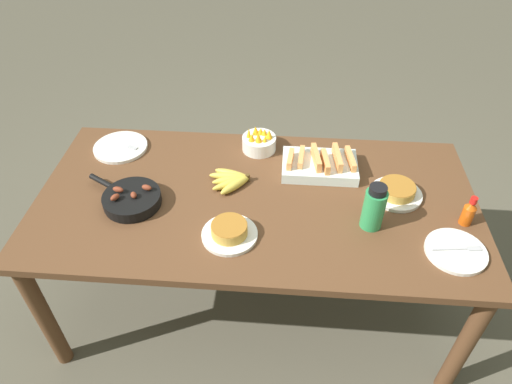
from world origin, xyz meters
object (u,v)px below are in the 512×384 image
Objects in this scene: melon_tray at (320,165)px; hot_sauce_bottle at (469,212)px; skillet at (131,199)px; water_bottle at (374,208)px; banana_bunch at (232,180)px; empty_plate_near_front at (121,147)px; fruit_bowl_mango at (259,142)px; frittata_plate_side at (229,231)px; frittata_plate_center at (396,191)px; empty_plate_far_left at (456,251)px.

hot_sauce_bottle is (0.58, -0.29, 0.03)m from melon_tray.
melon_tray is at bearing -130.08° from skillet.
banana_bunch is at bearing 159.70° from water_bottle.
skillet reaches higher than empty_plate_near_front.
melon_tray reaches higher than banana_bunch.
skillet is 1.71× the size of water_bottle.
hot_sauce_bottle is at bearing -14.21° from empty_plate_near_front.
frittata_plate_side is at bearing -97.16° from fruit_bowl_mango.
fruit_bowl_mango reaches higher than empty_plate_near_front.
frittata_plate_side is at bearing -41.76° from empty_plate_near_front.
skillet is 1.34× the size of empty_plate_near_front.
banana_bunch is at bearing 94.98° from frittata_plate_side.
hot_sauce_bottle is (0.87, -0.44, 0.02)m from fruit_bowl_mango.
melon_tray is at bearing 50.59° from frittata_plate_side.
melon_tray is 1.52× the size of frittata_plate_center.
skillet is 1.31m from empty_plate_far_left.
empty_plate_near_front is at bearing 169.26° from frittata_plate_center.
empty_plate_near_front is (-0.97, 0.10, -0.03)m from melon_tray.
empty_plate_far_left is 1.00m from fruit_bowl_mango.
empty_plate_near_front is 1.28× the size of water_bottle.
water_bottle reaches higher than empty_plate_near_front.
melon_tray is 0.98× the size of skillet.
fruit_bowl_mango reaches higher than empty_plate_far_left.
banana_bunch is 0.99m from hot_sauce_bottle.
frittata_plate_side reaches higher than empty_plate_near_front.
banana_bunch is 0.87× the size of frittata_plate_center.
frittata_plate_side is at bearing -169.38° from skillet.
frittata_plate_side is at bearing -171.13° from hot_sauce_bottle.
melon_tray is at bearing 17.00° from banana_bunch.
frittata_plate_center is (1.12, 0.14, -0.00)m from skillet.
empty_plate_far_left is (1.30, -0.17, -0.02)m from skillet.
frittata_plate_center is 1.63× the size of hot_sauce_bottle.
frittata_plate_center reaches higher than empty_plate_near_front.
water_bottle reaches higher than empty_plate_far_left.
empty_plate_far_left is (0.50, -0.46, -0.03)m from melon_tray.
banana_bunch is 0.63m from water_bottle.
empty_plate_near_front is 1.24m from water_bottle.
banana_bunch is at bearing -20.58° from empty_plate_near_front.
hot_sauce_bottle is (1.54, -0.39, 0.05)m from empty_plate_near_front.
banana_bunch is at bearing 159.09° from empty_plate_far_left.
frittata_plate_side is at bearing 178.74° from empty_plate_far_left.
skillet is at bearing 179.74° from hot_sauce_bottle.
water_bottle is (-0.31, 0.12, 0.09)m from empty_plate_far_left.
empty_plate_far_left is 1.69× the size of hot_sauce_bottle.
banana_bunch is 1.19× the size of fruit_bowl_mango.
skillet is at bearing 160.59° from frittata_plate_side.
frittata_plate_center is at bearing -10.74° from empty_plate_near_front.
empty_plate_far_left is at bearing -60.34° from frittata_plate_center.
fruit_bowl_mango is 0.97m from hot_sauce_bottle.
banana_bunch is 0.44m from skillet.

